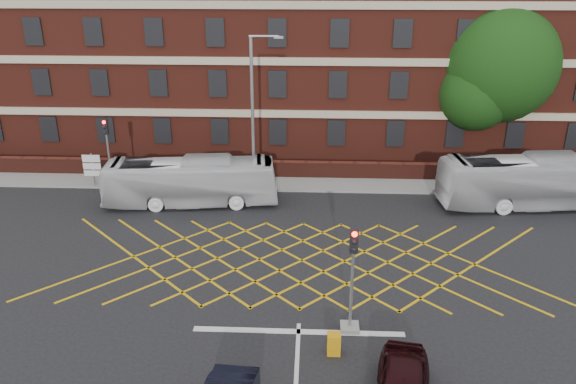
{
  "coord_description": "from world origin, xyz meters",
  "views": [
    {
      "loc": [
        0.42,
        -21.14,
        12.91
      ],
      "look_at": [
        -0.63,
        1.5,
        3.67
      ],
      "focal_mm": 35.0,
      "sensor_mm": 36.0,
      "label": 1
    }
  ],
  "objects_px": {
    "street_lamp": "(254,144)",
    "utility_cabinet": "(334,344)",
    "bus_left": "(191,182)",
    "direction_signs": "(92,166)",
    "deciduous_tree": "(497,72)",
    "traffic_light_far": "(109,159)",
    "bus_right": "(535,181)",
    "traffic_light_near": "(352,290)"
  },
  "relations": [
    {
      "from": "traffic_light_far",
      "to": "deciduous_tree",
      "type": "bearing_deg",
      "value": 13.86
    },
    {
      "from": "bus_left",
      "to": "deciduous_tree",
      "type": "xyz_separation_m",
      "value": [
        19.13,
        8.72,
        4.8
      ]
    },
    {
      "from": "bus_left",
      "to": "traffic_light_far",
      "type": "xyz_separation_m",
      "value": [
        -5.58,
        2.62,
        0.39
      ]
    },
    {
      "from": "deciduous_tree",
      "to": "utility_cabinet",
      "type": "bearing_deg",
      "value": -117.4
    },
    {
      "from": "deciduous_tree",
      "to": "direction_signs",
      "type": "height_order",
      "value": "deciduous_tree"
    },
    {
      "from": "traffic_light_near",
      "to": "traffic_light_far",
      "type": "xyz_separation_m",
      "value": [
        -14.04,
        14.34,
        0.0
      ]
    },
    {
      "from": "traffic_light_far",
      "to": "direction_signs",
      "type": "height_order",
      "value": "traffic_light_far"
    },
    {
      "from": "traffic_light_near",
      "to": "street_lamp",
      "type": "bearing_deg",
      "value": 110.68
    },
    {
      "from": "bus_left",
      "to": "traffic_light_far",
      "type": "bearing_deg",
      "value": 58.92
    },
    {
      "from": "traffic_light_near",
      "to": "deciduous_tree",
      "type": "bearing_deg",
      "value": 62.42
    },
    {
      "from": "traffic_light_near",
      "to": "bus_left",
      "type": "bearing_deg",
      "value": 125.8
    },
    {
      "from": "traffic_light_near",
      "to": "traffic_light_far",
      "type": "relative_size",
      "value": 1.0
    },
    {
      "from": "bus_right",
      "to": "direction_signs",
      "type": "bearing_deg",
      "value": 80.82
    },
    {
      "from": "traffic_light_far",
      "to": "street_lamp",
      "type": "height_order",
      "value": "street_lamp"
    },
    {
      "from": "bus_right",
      "to": "deciduous_tree",
      "type": "bearing_deg",
      "value": -2.94
    },
    {
      "from": "traffic_light_near",
      "to": "traffic_light_far",
      "type": "distance_m",
      "value": 20.07
    },
    {
      "from": "traffic_light_near",
      "to": "bus_right",
      "type": "bearing_deg",
      "value": 48.12
    },
    {
      "from": "direction_signs",
      "to": "utility_cabinet",
      "type": "distance_m",
      "value": 21.09
    },
    {
      "from": "bus_right",
      "to": "street_lamp",
      "type": "distance_m",
      "value": 16.04
    },
    {
      "from": "traffic_light_near",
      "to": "utility_cabinet",
      "type": "xyz_separation_m",
      "value": [
        -0.65,
        -1.42,
        -1.36
      ]
    },
    {
      "from": "deciduous_tree",
      "to": "traffic_light_far",
      "type": "height_order",
      "value": "deciduous_tree"
    },
    {
      "from": "street_lamp",
      "to": "traffic_light_near",
      "type": "bearing_deg",
      "value": -69.32
    },
    {
      "from": "bus_left",
      "to": "traffic_light_near",
      "type": "relative_size",
      "value": 2.31
    },
    {
      "from": "traffic_light_near",
      "to": "direction_signs",
      "type": "bearing_deg",
      "value": 137.07
    },
    {
      "from": "traffic_light_far",
      "to": "direction_signs",
      "type": "bearing_deg",
      "value": -159.93
    },
    {
      "from": "bus_left",
      "to": "street_lamp",
      "type": "relative_size",
      "value": 1.05
    },
    {
      "from": "direction_signs",
      "to": "utility_cabinet",
      "type": "height_order",
      "value": "direction_signs"
    },
    {
      "from": "traffic_light_near",
      "to": "traffic_light_far",
      "type": "bearing_deg",
      "value": 134.39
    },
    {
      "from": "deciduous_tree",
      "to": "traffic_light_far",
      "type": "relative_size",
      "value": 2.48
    },
    {
      "from": "direction_signs",
      "to": "bus_left",
      "type": "bearing_deg",
      "value": -18.94
    },
    {
      "from": "traffic_light_near",
      "to": "utility_cabinet",
      "type": "bearing_deg",
      "value": -114.7
    },
    {
      "from": "traffic_light_near",
      "to": "traffic_light_far",
      "type": "height_order",
      "value": "same"
    },
    {
      "from": "bus_left",
      "to": "deciduous_tree",
      "type": "distance_m",
      "value": 21.57
    },
    {
      "from": "deciduous_tree",
      "to": "traffic_light_far",
      "type": "distance_m",
      "value": 25.84
    },
    {
      "from": "deciduous_tree",
      "to": "bus_right",
      "type": "bearing_deg",
      "value": -87.41
    },
    {
      "from": "street_lamp",
      "to": "utility_cabinet",
      "type": "height_order",
      "value": "street_lamp"
    },
    {
      "from": "bus_left",
      "to": "traffic_light_near",
      "type": "distance_m",
      "value": 14.46
    },
    {
      "from": "street_lamp",
      "to": "utility_cabinet",
      "type": "bearing_deg",
      "value": -73.57
    },
    {
      "from": "bus_right",
      "to": "utility_cabinet",
      "type": "bearing_deg",
      "value": 134.05
    },
    {
      "from": "bus_left",
      "to": "direction_signs",
      "type": "xyz_separation_m",
      "value": [
        -6.58,
        2.26,
        0.01
      ]
    },
    {
      "from": "deciduous_tree",
      "to": "traffic_light_near",
      "type": "xyz_separation_m",
      "value": [
        -10.68,
        -20.44,
        -4.41
      ]
    },
    {
      "from": "street_lamp",
      "to": "utility_cabinet",
      "type": "xyz_separation_m",
      "value": [
        4.23,
        -14.35,
        -2.86
      ]
    }
  ]
}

